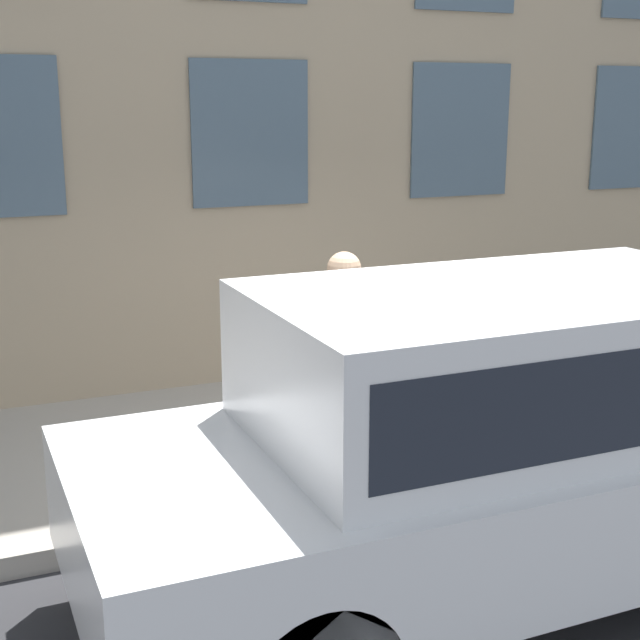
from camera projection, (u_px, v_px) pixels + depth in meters
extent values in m
plane|color=#2D2D30|center=(384.00, 507.00, 6.77)|extent=(80.00, 80.00, 0.00)
cube|color=#A8A093|center=(309.00, 432.00, 8.09)|extent=(2.99, 60.00, 0.17)
cube|color=#4C6070|center=(634.00, 128.00, 10.63)|extent=(0.03, 1.21, 1.42)
cube|color=#4C6070|center=(461.00, 131.00, 9.71)|extent=(0.03, 1.21, 1.42)
cube|color=#4C6070|center=(251.00, 134.00, 8.78)|extent=(0.03, 1.21, 1.42)
cylinder|color=red|center=(295.00, 478.00, 6.84)|extent=(0.31, 0.31, 0.04)
cylinder|color=red|center=(295.00, 436.00, 6.76)|extent=(0.23, 0.23, 0.73)
sphere|color=maroon|center=(295.00, 391.00, 6.67)|extent=(0.24, 0.24, 0.24)
cylinder|color=black|center=(295.00, 382.00, 6.65)|extent=(0.08, 0.08, 0.10)
cylinder|color=red|center=(315.00, 423.00, 6.80)|extent=(0.09, 0.10, 0.09)
cylinder|color=red|center=(275.00, 429.00, 6.67)|extent=(0.09, 0.10, 0.09)
cylinder|color=#232328|center=(348.00, 411.00, 7.17)|extent=(0.12, 0.12, 0.81)
cylinder|color=#232328|center=(339.00, 405.00, 7.32)|extent=(0.12, 0.12, 0.81)
cube|color=#72288C|center=(344.00, 323.00, 7.08)|extent=(0.22, 0.15, 0.61)
cylinder|color=#72288C|center=(352.00, 326.00, 6.93)|extent=(0.10, 0.10, 0.58)
cylinder|color=#72288C|center=(336.00, 317.00, 7.21)|extent=(0.10, 0.10, 0.58)
sphere|color=tan|center=(344.00, 269.00, 6.97)|extent=(0.27, 0.27, 0.27)
cylinder|color=black|center=(207.00, 515.00, 5.74)|extent=(0.24, 0.82, 0.82)
cylinder|color=black|center=(596.00, 443.00, 6.94)|extent=(0.24, 0.82, 0.82)
cube|color=white|center=(495.00, 478.00, 5.44)|extent=(2.06, 5.06, 0.71)
cube|color=white|center=(519.00, 355.00, 5.30)|extent=(1.81, 3.14, 0.83)
cube|color=#1E232D|center=(519.00, 355.00, 5.30)|extent=(1.82, 2.89, 0.53)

